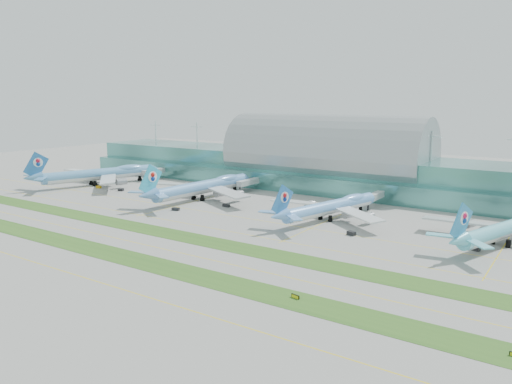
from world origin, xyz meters
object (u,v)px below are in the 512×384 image
Objects in this scene: terminal at (326,164)px; airliner_c at (332,206)px; airliner_b at (204,186)px; airliner_d at (507,228)px; airliner_a at (100,173)px; taxiway_sign_east at (295,297)px.

airliner_c is (36.93, -69.28, -8.33)m from terminal.
airliner_d is at bearing 3.48° from airliner_b.
airliner_a is 80.96m from airliner_b.
terminal is 76.50m from airliner_b.
airliner_b reaches higher than airliner_d.
airliner_a is at bearing -150.62° from terminal.
airliner_d reaches higher than taxiway_sign_east.
airliner_c is at bearing -160.01° from airliner_d.
terminal is at bearing 48.70° from airliner_a.
airliner_d is at bearing -32.56° from terminal.
airliner_d is at bearing 19.13° from airliner_a.
airliner_a is (-119.56, -67.33, -7.18)m from terminal.
terminal reaches higher than airliner_d.
airliner_a reaches higher than airliner_c.
airliner_b reaches higher than taxiway_sign_east.
airliner_c is at bearing 120.01° from taxiway_sign_east.
airliner_b is at bearing 150.21° from taxiway_sign_east.
airliner_b is 1.18× the size of airliner_c.
terminal is 127.38× the size of taxiway_sign_east.
airliner_d is (226.11, -0.72, -1.05)m from airliner_a.
taxiway_sign_east is at bearing -56.55° from airliner_c.
taxiway_sign_east is (106.13, -89.94, -6.30)m from airliner_b.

